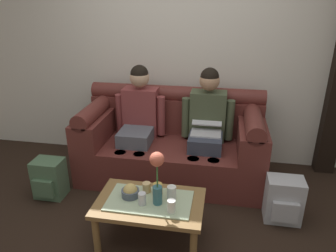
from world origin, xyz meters
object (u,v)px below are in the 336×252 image
Objects in this scene: cup_near_left at (172,193)px; backpack_right at (284,200)px; snack_bowl at (130,192)px; couch at (172,144)px; cup_far_right at (147,187)px; cup_near_right at (142,199)px; cup_far_center at (158,189)px; coffee_table at (150,206)px; flower_vase at (157,173)px; person_left at (139,118)px; person_right at (207,122)px; backpack_left at (49,179)px; cup_far_left at (171,206)px.

cup_near_left reaches higher than backpack_right.
couch is at bearing 81.19° from snack_bowl.
cup_near_right is at bearing -87.82° from cup_far_right.
cup_near_left is 0.14m from cup_far_center.
snack_bowl is at bearing -160.58° from cup_far_center.
coffee_table is 0.34m from flower_vase.
person_left reaches higher than cup_near_right.
flower_vase is 1.24m from backpack_right.
person_left reaches higher than backpack_right.
person_left is at bearing 109.04° from coffee_table.
snack_bowl is at bearing -116.94° from person_right.
flower_vase is (0.45, -1.11, 0.00)m from person_left.
coffee_table is 0.13m from cup_near_right.
cup_far_center is at bearing 64.73° from coffee_table.
cup_far_right reaches higher than backpack_right.
person_right reaches higher than backpack_right.
person_right is 1.42× the size of coffee_table.
couch is at bearing 87.80° from cup_near_right.
cup_far_center is at bearing 60.55° from cup_near_right.
cup_far_right is (0.11, 0.09, -0.00)m from snack_bowl.
person_right is 1.21m from snack_bowl.
cup_far_center is (0.05, 0.10, 0.11)m from coffee_table.
couch is 13.48× the size of snack_bowl.
couch is at bearing 0.24° from person_left.
person_left reaches higher than backpack_left.
backpack_right is 1.05× the size of backpack_left.
person_right is 1.24m from cup_near_right.
coffee_table is 0.15m from cup_far_center.
couch reaches higher than cup_far_center.
backpack_right is (1.05, 0.48, -0.46)m from flower_vase.
cup_far_center reaches higher than backpack_left.
person_right is at bearing -0.33° from couch.
backpack_right is at bearing -22.83° from person_left.
cup_far_right is (-0.42, -0.97, -0.23)m from person_right.
backpack_left is (-1.19, 0.33, -0.24)m from cup_far_center.
backpack_left is (-0.77, -0.66, -0.46)m from person_left.
cup_far_center is at bearing -161.61° from backpack_right.
flower_vase is 1.38m from backpack_left.
person_left and person_right have the same top height.
cup_near_left is (0.54, -1.04, -0.21)m from person_left.
snack_bowl is at bearing -22.46° from backpack_left.
cup_far_center is at bearing 101.41° from flower_vase.
flower_vase reaches higher than backpack_right.
person_right is 11.83× the size of cup_far_left.
cup_near_left is 1.06m from backpack_right.
cup_far_left is at bearing -35.02° from flower_vase.
couch reaches higher than cup_far_right.
snack_bowl is at bearing 167.13° from flower_vase.
backpack_left is (-2.26, -0.03, -0.01)m from backpack_right.
person_right is (0.37, -0.00, 0.28)m from couch.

